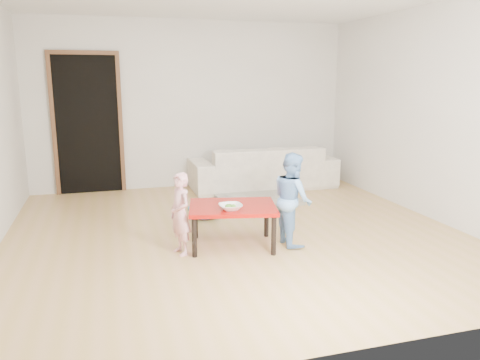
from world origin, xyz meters
name	(u,v)px	position (x,y,z in m)	size (l,w,h in m)	color
floor	(235,232)	(0.00, 0.00, 0.00)	(5.00, 5.00, 0.01)	tan
back_wall	(193,105)	(0.00, 2.50, 1.30)	(5.00, 0.02, 2.60)	silver
right_wall	(431,113)	(2.50, 0.00, 1.30)	(0.02, 5.00, 2.60)	silver
doorway	(88,125)	(-1.60, 2.48, 1.02)	(1.02, 0.08, 2.11)	brown
sofa	(263,167)	(1.03, 2.05, 0.33)	(2.29, 0.89, 0.67)	white
cushion	(246,159)	(0.69, 1.88, 0.50)	(0.44, 0.39, 0.12)	orange
red_table	(233,226)	(-0.15, -0.43, 0.22)	(0.88, 0.66, 0.44)	#9B0D08
bowl	(231,207)	(-0.21, -0.58, 0.47)	(0.23, 0.23, 0.06)	white
broccoli	(231,207)	(-0.21, -0.58, 0.47)	(0.12, 0.12, 0.06)	#2D5919
child_pink	(180,214)	(-0.70, -0.49, 0.41)	(0.30, 0.20, 0.82)	#E96A7B
child_blue	(293,199)	(0.48, -0.52, 0.49)	(0.47, 0.37, 0.97)	#5D9FD9
basin	(205,212)	(-0.21, 0.67, 0.07)	(0.42, 0.42, 0.13)	teal
blanket	(258,199)	(0.68, 1.26, 0.03)	(1.08, 0.90, 0.05)	#A5A392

